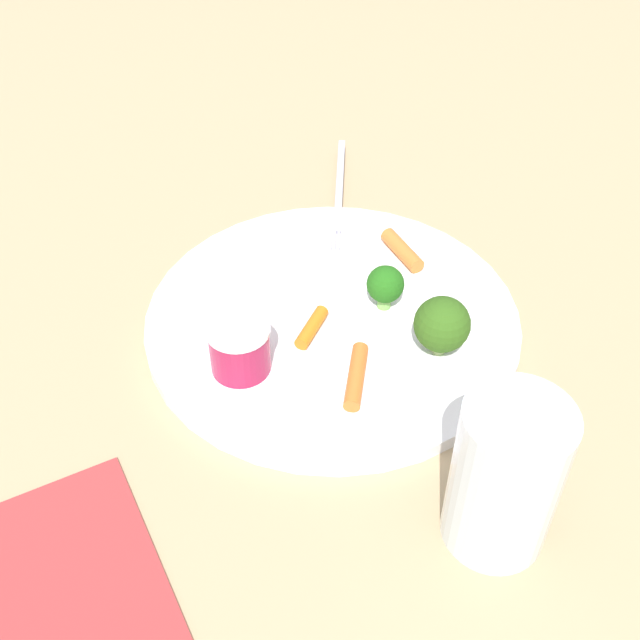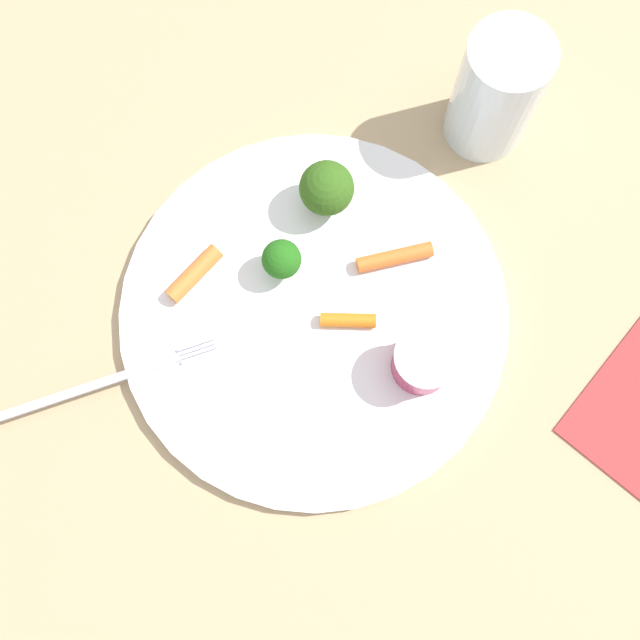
# 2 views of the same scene
# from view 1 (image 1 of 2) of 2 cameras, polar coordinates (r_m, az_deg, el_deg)

# --- Properties ---
(ground_plane) EXTENTS (2.40, 2.40, 0.00)m
(ground_plane) POSITION_cam_1_polar(r_m,az_deg,el_deg) (0.63, 0.91, -0.36)
(ground_plane) COLOR tan
(plate) EXTENTS (0.30, 0.30, 0.01)m
(plate) POSITION_cam_1_polar(r_m,az_deg,el_deg) (0.63, 0.91, 0.04)
(plate) COLOR white
(plate) RESTS_ON ground_plane
(sauce_cup) EXTENTS (0.05, 0.05, 0.04)m
(sauce_cup) POSITION_cam_1_polar(r_m,az_deg,el_deg) (0.57, -5.88, -2.04)
(sauce_cup) COLOR #9F1B40
(sauce_cup) RESTS_ON plate
(broccoli_floret_0) EXTENTS (0.03, 0.03, 0.04)m
(broccoli_floret_0) POSITION_cam_1_polar(r_m,az_deg,el_deg) (0.62, 4.76, 2.63)
(broccoli_floret_0) COLOR #83C35D
(broccoli_floret_0) RESTS_ON plate
(broccoli_floret_1) EXTENTS (0.04, 0.04, 0.05)m
(broccoli_floret_1) POSITION_cam_1_polar(r_m,az_deg,el_deg) (0.58, 8.90, -0.34)
(broccoli_floret_1) COLOR #9AB86C
(broccoli_floret_1) RESTS_ON plate
(carrot_stick_0) EXTENTS (0.04, 0.03, 0.01)m
(carrot_stick_0) POSITION_cam_1_polar(r_m,az_deg,el_deg) (0.60, -0.61, -0.54)
(carrot_stick_0) COLOR orange
(carrot_stick_0) RESTS_ON plate
(carrot_stick_1) EXTENTS (0.06, 0.03, 0.01)m
(carrot_stick_1) POSITION_cam_1_polar(r_m,az_deg,el_deg) (0.57, 2.40, -4.16)
(carrot_stick_1) COLOR orange
(carrot_stick_1) RESTS_ON plate
(carrot_stick_2) EXTENTS (0.05, 0.03, 0.01)m
(carrot_stick_2) POSITION_cam_1_polar(r_m,az_deg,el_deg) (0.68, 6.02, 5.09)
(carrot_stick_2) COLOR orange
(carrot_stick_2) RESTS_ON plate
(fork) EXTENTS (0.18, 0.06, 0.00)m
(fork) POSITION_cam_1_polar(r_m,az_deg,el_deg) (0.75, 1.40, 9.20)
(fork) COLOR #B2AFC3
(fork) RESTS_ON plate
(drinking_glass) EXTENTS (0.06, 0.06, 0.11)m
(drinking_glass) POSITION_cam_1_polar(r_m,az_deg,el_deg) (0.48, 13.36, -11.10)
(drinking_glass) COLOR silver
(drinking_glass) RESTS_ON ground_plane
(napkin) EXTENTS (0.20, 0.18, 0.00)m
(napkin) POSITION_cam_1_polar(r_m,az_deg,el_deg) (0.51, -19.23, -19.20)
(napkin) COLOR #B23535
(napkin) RESTS_ON ground_plane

